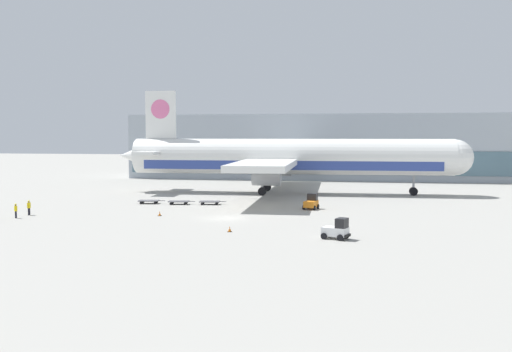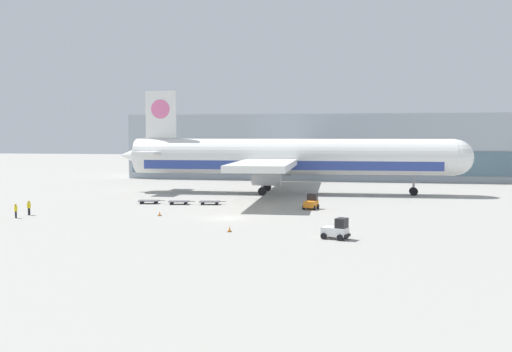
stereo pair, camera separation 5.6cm
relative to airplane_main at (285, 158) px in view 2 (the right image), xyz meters
name	(u,v)px [view 2 (the right image)]	position (x,y,z in m)	size (l,w,h in m)	color
ground_plane	(226,218)	(-3.32, -28.69, -5.84)	(400.00, 400.00, 0.00)	#9E9B93
terminal_building	(335,147)	(6.85, 35.38, 1.15)	(90.00, 18.20, 14.00)	#9EA8B2
airplane_main	(285,158)	(0.00, 0.00, 0.00)	(58.09, 48.23, 17.00)	white
baggage_tug_foreground	(337,230)	(9.79, -39.87, -4.96)	(2.77, 2.31, 2.00)	silver
baggage_tug_far	(311,202)	(5.79, -18.92, -4.96)	(2.08, 2.69, 2.00)	orange
baggage_dolly_lead	(149,201)	(-17.16, -16.99, -5.45)	(3.77, 1.86, 0.48)	#56565B
baggage_dolly_second	(179,202)	(-12.76, -17.07, -5.45)	(3.77, 1.86, 0.48)	#56565B
baggage_dolly_third	(210,202)	(-8.47, -16.50, -5.45)	(3.77, 1.86, 0.48)	#56565B
ground_crew_near	(29,206)	(-27.27, -30.45, -4.77)	(0.28, 0.56, 1.81)	black
ground_crew_far	(16,210)	(-27.39, -32.96, -4.84)	(0.48, 0.39, 1.71)	black
traffic_cone_near	(160,214)	(-11.60, -28.23, -5.57)	(0.40, 0.40, 0.55)	black
traffic_cone_far	(229,229)	(-0.90, -37.72, -5.56)	(0.40, 0.40, 0.57)	black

